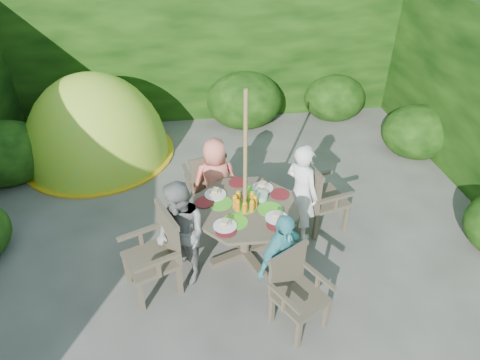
{
  "coord_description": "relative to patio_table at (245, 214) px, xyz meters",
  "views": [
    {
      "loc": [
        -0.57,
        -4.13,
        3.85
      ],
      "look_at": [
        0.05,
        0.11,
        0.85
      ],
      "focal_mm": 32.0,
      "sensor_mm": 36.0,
      "label": 1
    }
  ],
  "objects": [
    {
      "name": "child_right",
      "position": [
        0.75,
        0.27,
        0.04
      ],
      "size": [
        0.53,
        0.59,
        1.34
      ],
      "primitive_type": "imported",
      "rotation": [
        0.0,
        0.0,
        2.14
      ],
      "color": "white",
      "rests_on": "ground"
    },
    {
      "name": "garden_chair_front",
      "position": [
        0.36,
        -1.05,
        -0.18
      ],
      "size": [
        0.67,
        0.65,
        0.86
      ],
      "rotation": [
        0.0,
        0.0,
        0.51
      ],
      "color": "#3F3729",
      "rests_on": "ground"
    },
    {
      "name": "hedge_enclosure",
      "position": [
        -0.05,
        1.62,
        0.62
      ],
      "size": [
        9.0,
        9.0,
        2.5
      ],
      "color": "black",
      "rests_on": "ground"
    },
    {
      "name": "child_front",
      "position": [
        0.27,
        -0.75,
        -0.04
      ],
      "size": [
        0.72,
        0.65,
        1.18
      ],
      "primitive_type": "imported",
      "rotation": [
        0.0,
        0.0,
        0.65
      ],
      "color": "#4DAEB4",
      "rests_on": "ground"
    },
    {
      "name": "garden_chair_back",
      "position": [
        -0.39,
        1.03,
        -0.17
      ],
      "size": [
        0.61,
        0.56,
        0.87
      ],
      "rotation": [
        0.0,
        0.0,
        3.35
      ],
      "color": "#3F3729",
      "rests_on": "ground"
    },
    {
      "name": "garden_chair_right",
      "position": [
        1.02,
        0.38,
        -0.12
      ],
      "size": [
        0.63,
        0.68,
        0.97
      ],
      "rotation": [
        0.0,
        0.0,
        1.8
      ],
      "color": "#3F3729",
      "rests_on": "ground"
    },
    {
      "name": "child_back",
      "position": [
        -0.28,
        0.75,
        -0.02
      ],
      "size": [
        0.62,
        0.42,
        1.23
      ],
      "primitive_type": "imported",
      "rotation": [
        0.0,
        0.0,
        3.19
      ],
      "color": "#FC7D68",
      "rests_on": "ground"
    },
    {
      "name": "ground",
      "position": [
        -0.05,
        0.29,
        -0.63
      ],
      "size": [
        60.0,
        60.0,
        0.0
      ],
      "primitive_type": "plane",
      "color": "#4E4B45",
      "rests_on": "ground"
    },
    {
      "name": "patio_table",
      "position": [
        0.0,
        0.0,
        0.0
      ],
      "size": [
        1.66,
        1.66,
        0.9
      ],
      "rotation": [
        0.0,
        0.0,
        0.35
      ],
      "color": "#3F3729",
      "rests_on": "ground"
    },
    {
      "name": "child_left",
      "position": [
        -0.76,
        -0.27,
        0.02
      ],
      "size": [
        0.75,
        0.8,
        1.31
      ],
      "primitive_type": "imported",
      "rotation": [
        0.0,
        0.0,
        -1.03
      ],
      "color": "gray",
      "rests_on": "ground"
    },
    {
      "name": "parasol_pole",
      "position": [
        -0.0,
        -0.0,
        0.47
      ],
      "size": [
        0.06,
        0.06,
        2.2
      ],
      "primitive_type": "cylinder",
      "rotation": [
        0.0,
        0.0,
        0.35
      ],
      "color": "olive",
      "rests_on": "ground"
    },
    {
      "name": "dome_tent",
      "position": [
        -2.09,
        2.67,
        -0.63
      ],
      "size": [
        2.5,
        2.5,
        2.86
      ],
      "rotation": [
        0.0,
        0.0,
        -0.0
      ],
      "color": "#BDD629",
      "rests_on": "ground"
    },
    {
      "name": "garden_chair_left",
      "position": [
        -1.03,
        -0.37,
        -0.11
      ],
      "size": [
        0.7,
        0.74,
        0.98
      ],
      "rotation": [
        0.0,
        0.0,
        -1.18
      ],
      "color": "#3F3729",
      "rests_on": "ground"
    }
  ]
}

